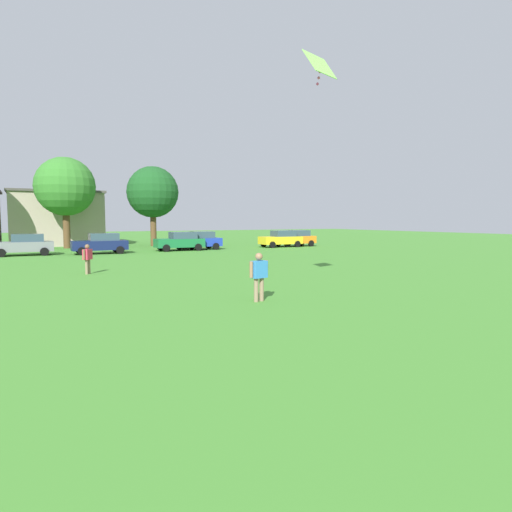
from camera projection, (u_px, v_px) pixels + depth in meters
The scene contains 13 objects.
ground_plane at pixel (75, 268), 25.51m from camera, with size 160.00×160.00×0.00m, color #42842D.
adult_bystander at pixel (259, 273), 15.06m from camera, with size 0.78×0.42×1.67m.
bystander_near_trees at pixel (87, 256), 22.67m from camera, with size 0.53×0.60×1.53m.
kite at pixel (320, 66), 15.92m from camera, with size 1.50×1.05×1.17m.
parked_car_gray_2 at pixel (24, 245), 34.32m from camera, with size 4.30×2.02×1.68m.
parked_car_navy_3 at pixel (101, 243), 36.13m from camera, with size 4.30×2.02×1.68m.
parked_car_green_4 at pixel (180, 241), 39.80m from camera, with size 4.30×2.02×1.68m.
parked_car_blue_5 at pixel (198, 240), 41.08m from camera, with size 4.30×2.02×1.68m.
parked_car_yellow_6 at pixel (281, 239), 44.99m from camera, with size 4.30×2.02×1.68m.
parked_car_orange_7 at pixel (295, 238), 46.20m from camera, with size 4.30×2.02×1.68m.
tree_right at pixel (65, 187), 42.65m from camera, with size 5.65×5.65×8.81m.
tree_far_right at pixel (153, 192), 46.38m from camera, with size 5.37×5.37×8.36m.
house_right at pixel (56, 218), 49.16m from camera, with size 9.51×9.18×5.86m.
Camera 1 is at (-2.45, 2.67, 2.80)m, focal length 31.02 mm.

